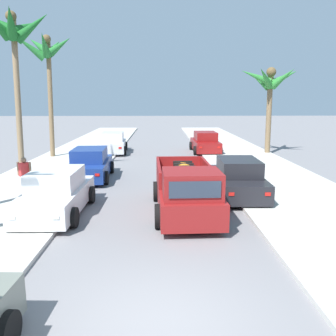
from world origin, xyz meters
TOP-DOWN VIEW (x-y plane):
  - ground_plane at (0.00, 0.00)m, footprint 160.00×160.00m
  - sidewalk_left at (-5.56, 12.00)m, footprint 5.12×60.00m
  - sidewalk_right at (5.56, 12.00)m, footprint 5.12×60.00m
  - curb_left at (-4.40, 12.00)m, footprint 0.16×60.00m
  - curb_right at (4.40, 12.00)m, footprint 0.16×60.00m
  - pickup_truck at (0.96, 6.08)m, footprint 2.34×5.27m
  - car_right_near at (3.45, 20.25)m, footprint 2.11×4.30m
  - car_left_mid at (-3.49, 6.14)m, footprint 2.06×4.28m
  - car_right_mid at (-3.41, 20.12)m, footprint 2.21×4.34m
  - car_left_far at (3.23, 8.26)m, footprint 2.11×4.30m
  - car_right_far at (-3.40, 11.52)m, footprint 2.14×4.31m
  - palm_tree_right_fore at (7.77, 19.37)m, footprint 4.24×3.76m
  - palm_tree_left_mid at (-6.93, 12.32)m, footprint 3.37×3.73m
  - palm_tree_right_mid at (-7.30, 18.13)m, footprint 3.68×3.60m
  - pedestrian at (-5.46, 8.51)m, footprint 0.57×0.43m

SIDE VIEW (x-z plane):
  - ground_plane at x=0.00m, z-range 0.00..0.00m
  - curb_left at x=-4.40m, z-range 0.00..0.10m
  - curb_right at x=4.40m, z-range 0.00..0.10m
  - sidewalk_left at x=-5.56m, z-range 0.00..0.12m
  - sidewalk_right at x=5.56m, z-range 0.00..0.12m
  - car_right_near at x=3.45m, z-range -0.06..1.48m
  - car_left_mid at x=-3.49m, z-range -0.06..1.48m
  - car_right_mid at x=-3.41m, z-range -0.06..1.48m
  - car_left_far at x=3.23m, z-range -0.06..1.48m
  - car_right_far at x=-3.40m, z-range -0.06..1.48m
  - pickup_truck at x=0.96m, z-range -0.09..1.71m
  - pedestrian at x=-5.46m, z-range 0.12..1.71m
  - palm_tree_right_fore at x=7.77m, z-range 1.94..8.07m
  - palm_tree_right_mid at x=-7.30m, z-range 2.62..10.66m
  - palm_tree_left_mid at x=-6.93m, z-range 2.81..10.95m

